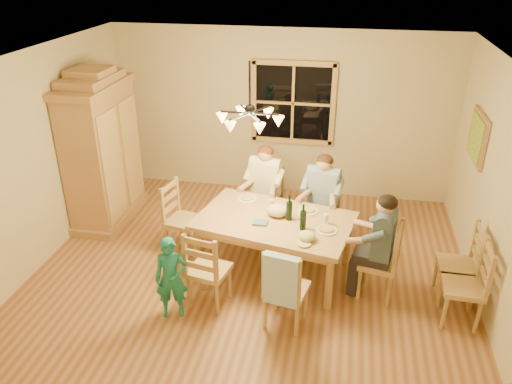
% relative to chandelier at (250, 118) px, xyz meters
% --- Properties ---
extents(floor, '(5.50, 5.50, 0.00)m').
position_rel_chandelier_xyz_m(floor, '(0.00, 0.00, -2.08)').
color(floor, brown).
rests_on(floor, ground).
extents(ceiling, '(5.50, 5.00, 0.02)m').
position_rel_chandelier_xyz_m(ceiling, '(0.00, 0.00, 0.62)').
color(ceiling, white).
rests_on(ceiling, wall_back).
extents(wall_back, '(5.50, 0.02, 2.70)m').
position_rel_chandelier_xyz_m(wall_back, '(0.00, 2.50, -0.73)').
color(wall_back, '#C4B88B').
rests_on(wall_back, floor).
extents(wall_left, '(0.02, 5.00, 2.70)m').
position_rel_chandelier_xyz_m(wall_left, '(-2.75, 0.00, -0.73)').
color(wall_left, '#C4B88B').
rests_on(wall_left, floor).
extents(wall_right, '(0.02, 5.00, 2.70)m').
position_rel_chandelier_xyz_m(wall_right, '(2.75, 0.00, -0.73)').
color(wall_right, '#C4B88B').
rests_on(wall_right, floor).
extents(window, '(1.30, 0.06, 1.30)m').
position_rel_chandelier_xyz_m(window, '(0.20, 2.47, -0.53)').
color(window, black).
rests_on(window, wall_back).
extents(painting, '(0.06, 0.78, 0.64)m').
position_rel_chandelier_xyz_m(painting, '(2.71, 1.20, -0.48)').
color(painting, olive).
rests_on(painting, wall_right).
extents(chandelier, '(0.77, 0.68, 0.71)m').
position_rel_chandelier_xyz_m(chandelier, '(0.00, 0.00, 0.00)').
color(chandelier, black).
rests_on(chandelier, ceiling).
extents(armoire, '(0.66, 1.40, 2.30)m').
position_rel_chandelier_xyz_m(armoire, '(-2.42, 1.05, -1.02)').
color(armoire, olive).
rests_on(armoire, floor).
extents(dining_table, '(2.07, 1.50, 0.76)m').
position_rel_chandelier_xyz_m(dining_table, '(0.28, 0.11, -1.42)').
color(dining_table, tan).
rests_on(dining_table, floor).
extents(chair_far_left, '(0.51, 0.50, 0.99)m').
position_rel_chandelier_xyz_m(chair_far_left, '(-0.00, 1.07, -1.77)').
color(chair_far_left, tan).
rests_on(chair_far_left, floor).
extents(chair_far_right, '(0.51, 0.50, 0.99)m').
position_rel_chandelier_xyz_m(chair_far_right, '(0.82, 0.90, -1.77)').
color(chair_far_right, tan).
rests_on(chair_far_right, floor).
extents(chair_near_left, '(0.51, 0.50, 0.99)m').
position_rel_chandelier_xyz_m(chair_near_left, '(-0.35, -0.67, -1.77)').
color(chair_near_left, tan).
rests_on(chair_near_left, floor).
extents(chair_near_right, '(0.51, 0.50, 0.99)m').
position_rel_chandelier_xyz_m(chair_near_right, '(0.57, -0.86, -1.77)').
color(chair_near_right, tan).
rests_on(chair_near_right, floor).
extents(chair_end_left, '(0.50, 0.51, 0.99)m').
position_rel_chandelier_xyz_m(chair_end_left, '(-1.00, 0.37, -1.77)').
color(chair_end_left, tan).
rests_on(chair_end_left, floor).
extents(chair_end_right, '(0.50, 0.51, 0.99)m').
position_rel_chandelier_xyz_m(chair_end_right, '(1.56, -0.15, -1.77)').
color(chair_end_right, tan).
rests_on(chair_end_right, floor).
extents(adult_woman, '(0.46, 0.49, 0.87)m').
position_rel_chandelier_xyz_m(adult_woman, '(-0.00, 1.07, -1.24)').
color(adult_woman, beige).
rests_on(adult_woman, floor).
extents(adult_plaid_man, '(0.46, 0.49, 0.87)m').
position_rel_chandelier_xyz_m(adult_plaid_man, '(0.82, 0.90, -1.24)').
color(adult_plaid_man, '#2F5582').
rests_on(adult_plaid_man, floor).
extents(adult_slate_man, '(0.49, 0.46, 0.87)m').
position_rel_chandelier_xyz_m(adult_slate_man, '(1.56, -0.15, -1.24)').
color(adult_slate_man, '#415468').
rests_on(adult_slate_man, floor).
extents(towel, '(0.39, 0.17, 0.58)m').
position_rel_chandelier_xyz_m(towel, '(0.53, -1.04, -1.38)').
color(towel, '#A9C7E5').
rests_on(towel, chair_near_right).
extents(wine_bottle_a, '(0.08, 0.08, 0.33)m').
position_rel_chandelier_xyz_m(wine_bottle_a, '(0.46, 0.12, -1.15)').
color(wine_bottle_a, black).
rests_on(wine_bottle_a, dining_table).
extents(wine_bottle_b, '(0.08, 0.08, 0.33)m').
position_rel_chandelier_xyz_m(wine_bottle_b, '(0.65, -0.07, -1.15)').
color(wine_bottle_b, black).
rests_on(wine_bottle_b, dining_table).
extents(plate_woman, '(0.26, 0.26, 0.02)m').
position_rel_chandelier_xyz_m(plate_woman, '(-0.15, 0.55, -1.31)').
color(plate_woman, white).
rests_on(plate_woman, dining_table).
extents(plate_plaid, '(0.26, 0.26, 0.02)m').
position_rel_chandelier_xyz_m(plate_plaid, '(0.67, 0.37, -1.31)').
color(plate_plaid, white).
rests_on(plate_plaid, dining_table).
extents(plate_slate, '(0.26, 0.26, 0.02)m').
position_rel_chandelier_xyz_m(plate_slate, '(0.93, -0.06, -1.31)').
color(plate_slate, white).
rests_on(plate_slate, dining_table).
extents(wine_glass_a, '(0.06, 0.06, 0.14)m').
position_rel_chandelier_xyz_m(wine_glass_a, '(0.19, 0.34, -1.25)').
color(wine_glass_a, silver).
rests_on(wine_glass_a, dining_table).
extents(wine_glass_b, '(0.06, 0.06, 0.14)m').
position_rel_chandelier_xyz_m(wine_glass_b, '(0.91, 0.09, -1.25)').
color(wine_glass_b, silver).
rests_on(wine_glass_b, dining_table).
extents(cap, '(0.20, 0.20, 0.11)m').
position_rel_chandelier_xyz_m(cap, '(0.72, -0.31, -1.26)').
color(cap, '#CFCA8A').
rests_on(cap, dining_table).
extents(napkin, '(0.20, 0.17, 0.03)m').
position_rel_chandelier_xyz_m(napkin, '(0.13, -0.04, -1.30)').
color(napkin, slate).
rests_on(napkin, dining_table).
extents(cloth_bundle, '(0.28, 0.22, 0.15)m').
position_rel_chandelier_xyz_m(cloth_bundle, '(0.31, 0.19, -1.24)').
color(cloth_bundle, beige).
rests_on(cloth_bundle, dining_table).
extents(child, '(0.42, 0.34, 0.99)m').
position_rel_chandelier_xyz_m(child, '(-0.70, -0.95, -1.58)').
color(child, '#1B7D76').
rests_on(child, floor).
extents(chair_spare_front, '(0.43, 0.45, 0.99)m').
position_rel_chandelier_xyz_m(chair_spare_front, '(2.45, -0.46, -1.77)').
color(chair_spare_front, tan).
rests_on(chair_spare_front, floor).
extents(chair_spare_back, '(0.43, 0.45, 0.99)m').
position_rel_chandelier_xyz_m(chair_spare_back, '(2.45, -0.05, -1.77)').
color(chair_spare_back, tan).
rests_on(chair_spare_back, floor).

